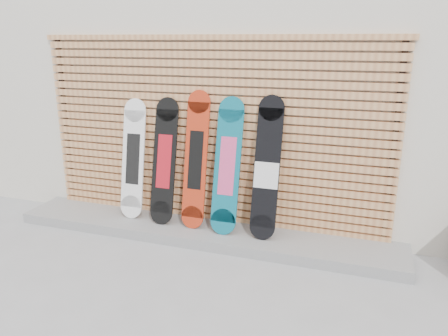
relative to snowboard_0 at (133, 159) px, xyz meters
The scene contains 9 objects.
ground 1.58m from the snowboard_0, 36.18° to the right, with size 80.00×80.00×0.00m, color gray.
building 3.28m from the snowboard_0, 59.71° to the left, with size 12.00×5.00×3.60m, color beige.
concrete_step 1.22m from the snowboard_0, ahead, with size 4.60×0.70×0.12m, color gray.
slat_wall 1.02m from the snowboard_0, 10.88° to the left, with size 4.26×0.08×2.29m.
snowboard_0 is the anchor object (origin of this frame).
snowboard_1 0.43m from the snowboard_0, ahead, with size 0.29×0.36×1.48m.
snowboard_2 0.83m from the snowboard_0, ahead, with size 0.27×0.35×1.57m.
snowboard_3 1.22m from the snowboard_0, ahead, with size 0.30×0.40×1.52m.
snowboard_4 1.68m from the snowboard_0, ahead, with size 0.29×0.38×1.56m.
Camera 1 is at (1.60, -3.71, 2.25)m, focal length 35.00 mm.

